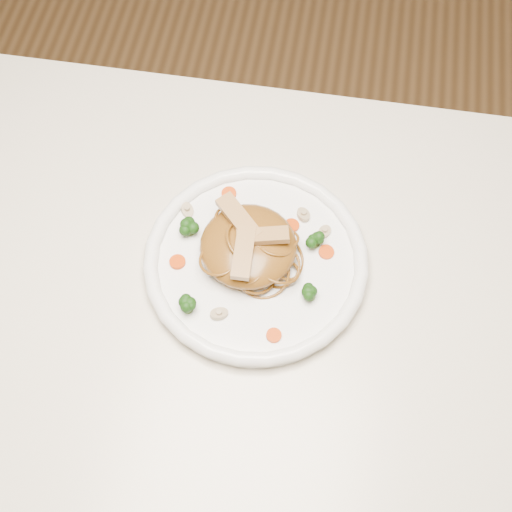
# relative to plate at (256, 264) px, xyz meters

# --- Properties ---
(ground) EXTENTS (4.00, 4.00, 0.00)m
(ground) POSITION_rel_plate_xyz_m (-0.03, -0.08, -0.76)
(ground) COLOR #52361C
(ground) RESTS_ON ground
(table) EXTENTS (1.20, 0.80, 0.75)m
(table) POSITION_rel_plate_xyz_m (-0.03, -0.08, -0.11)
(table) COLOR beige
(table) RESTS_ON ground
(plate) EXTENTS (0.32, 0.32, 0.02)m
(plate) POSITION_rel_plate_xyz_m (0.00, 0.00, 0.00)
(plate) COLOR white
(plate) RESTS_ON table
(noodle_mound) EXTENTS (0.15, 0.15, 0.04)m
(noodle_mound) POSITION_rel_plate_xyz_m (-0.01, 0.01, 0.03)
(noodle_mound) COLOR brown
(noodle_mound) RESTS_ON plate
(chicken_a) EXTENTS (0.07, 0.04, 0.01)m
(chicken_a) POSITION_rel_plate_xyz_m (0.01, 0.01, 0.06)
(chicken_a) COLOR tan
(chicken_a) RESTS_ON noodle_mound
(chicken_b) EXTENTS (0.07, 0.07, 0.01)m
(chicken_b) POSITION_rel_plate_xyz_m (-0.03, 0.04, 0.06)
(chicken_b) COLOR tan
(chicken_b) RESTS_ON noodle_mound
(chicken_c) EXTENTS (0.03, 0.08, 0.01)m
(chicken_c) POSITION_rel_plate_xyz_m (-0.01, -0.02, 0.06)
(chicken_c) COLOR tan
(chicken_c) RESTS_ON noodle_mound
(broccoli_0) EXTENTS (0.02, 0.02, 0.03)m
(broccoli_0) POSITION_rel_plate_xyz_m (0.08, 0.04, 0.02)
(broccoli_0) COLOR #173D0C
(broccoli_0) RESTS_ON plate
(broccoli_1) EXTENTS (0.04, 0.04, 0.03)m
(broccoli_1) POSITION_rel_plate_xyz_m (-0.10, 0.03, 0.03)
(broccoli_1) COLOR #173D0C
(broccoli_1) RESTS_ON plate
(broccoli_2) EXTENTS (0.03, 0.03, 0.03)m
(broccoli_2) POSITION_rel_plate_xyz_m (-0.08, -0.09, 0.02)
(broccoli_2) COLOR #173D0C
(broccoli_2) RESTS_ON plate
(broccoli_3) EXTENTS (0.03, 0.03, 0.03)m
(broccoli_3) POSITION_rel_plate_xyz_m (0.08, -0.04, 0.02)
(broccoli_3) COLOR #173D0C
(broccoli_3) RESTS_ON plate
(carrot_0) EXTENTS (0.03, 0.03, 0.00)m
(carrot_0) POSITION_rel_plate_xyz_m (0.04, 0.06, 0.01)
(carrot_0) COLOR #E53808
(carrot_0) RESTS_ON plate
(carrot_1) EXTENTS (0.03, 0.03, 0.00)m
(carrot_1) POSITION_rel_plate_xyz_m (-0.10, -0.02, 0.01)
(carrot_1) COLOR #E53808
(carrot_1) RESTS_ON plate
(carrot_2) EXTENTS (0.02, 0.02, 0.00)m
(carrot_2) POSITION_rel_plate_xyz_m (0.09, 0.03, 0.01)
(carrot_2) COLOR #E53808
(carrot_2) RESTS_ON plate
(carrot_3) EXTENTS (0.03, 0.03, 0.00)m
(carrot_3) POSITION_rel_plate_xyz_m (-0.06, 0.10, 0.01)
(carrot_3) COLOR #E53808
(carrot_3) RESTS_ON plate
(carrot_4) EXTENTS (0.03, 0.03, 0.00)m
(carrot_4) POSITION_rel_plate_xyz_m (0.04, -0.10, 0.01)
(carrot_4) COLOR #E53808
(carrot_4) RESTS_ON plate
(mushroom_0) EXTENTS (0.03, 0.03, 0.01)m
(mushroom_0) POSITION_rel_plate_xyz_m (-0.03, -0.09, 0.01)
(mushroom_0) COLOR #C6B595
(mushroom_0) RESTS_ON plate
(mushroom_1) EXTENTS (0.03, 0.03, 0.01)m
(mushroom_1) POSITION_rel_plate_xyz_m (0.09, 0.06, 0.01)
(mushroom_1) COLOR #C6B595
(mushroom_1) RESTS_ON plate
(mushroom_2) EXTENTS (0.03, 0.03, 0.01)m
(mushroom_2) POSITION_rel_plate_xyz_m (-0.11, 0.06, 0.01)
(mushroom_2) COLOR #C6B595
(mushroom_2) RESTS_ON plate
(mushroom_3) EXTENTS (0.03, 0.03, 0.01)m
(mushroom_3) POSITION_rel_plate_xyz_m (0.05, 0.08, 0.01)
(mushroom_3) COLOR #C6B595
(mushroom_3) RESTS_ON plate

